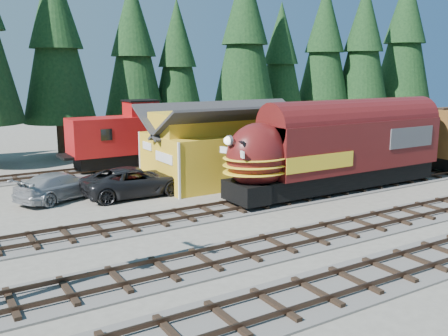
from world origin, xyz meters
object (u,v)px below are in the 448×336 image
caboose (131,137)px  pickup_truck_b (61,186)px  depot (237,137)px  locomotive (333,152)px  pickup_truck_a (135,181)px

caboose → pickup_truck_b: (-7.10, -6.85, -1.61)m
depot → caboose: size_ratio=1.38×
depot → caboose: depot is taller
locomotive → caboose: bearing=118.8°
caboose → pickup_truck_a: bearing=-110.0°
depot → pickup_truck_a: size_ratio=2.00×
caboose → depot: bearing=-56.9°
caboose → pickup_truck_a: (-3.03, -8.33, -1.54)m
caboose → pickup_truck_a: 9.00m
pickup_truck_a → caboose: bearing=-20.0°
depot → pickup_truck_a: 8.23m
depot → pickup_truck_b: depot is taller
depot → pickup_truck_a: bearing=-174.0°
depot → locomotive: depot is taller
depot → pickup_truck_b: 12.20m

